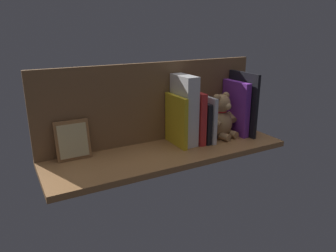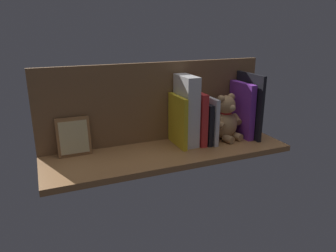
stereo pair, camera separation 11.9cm
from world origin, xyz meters
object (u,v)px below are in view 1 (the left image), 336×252
at_px(book_0, 242,106).
at_px(dictionary_thick_white, 184,110).
at_px(teddy_bear, 221,118).
at_px(picture_frame_leaning, 73,140).

bearing_deg(book_0, dictionary_thick_white, 0.95).
relative_size(book_0, dictionary_thick_white, 0.83).
relative_size(book_0, teddy_bear, 1.20).
distance_m(book_0, dictionary_thick_white, 0.31).
bearing_deg(dictionary_thick_white, teddy_bear, 176.29).
bearing_deg(picture_frame_leaning, teddy_bear, 174.40).
distance_m(teddy_bear, dictionary_thick_white, 0.19).
height_order(dictionary_thick_white, picture_frame_leaning, dictionary_thick_white).
distance_m(dictionary_thick_white, picture_frame_leaning, 0.44).
bearing_deg(picture_frame_leaning, book_0, 176.66).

